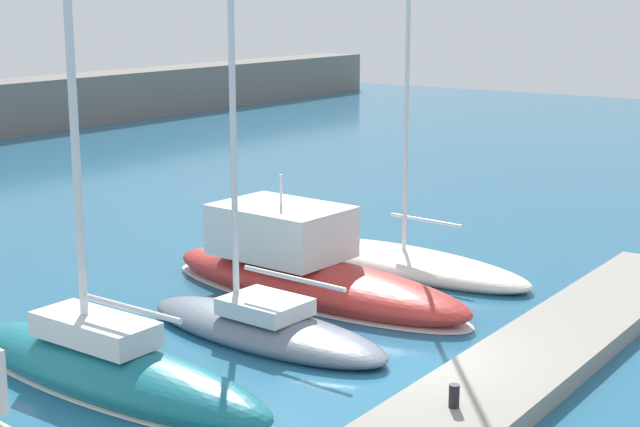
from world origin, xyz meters
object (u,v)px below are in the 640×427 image
sailboat_teal_second (109,366)px  dock_bollard (454,396)px  sailboat_slate_third (264,324)px  motorboat_red_fourth (304,268)px  sailboat_ivory_fifth (409,259)px

sailboat_teal_second → dock_bollard: (2.24, -6.74, 0.22)m
sailboat_slate_third → motorboat_red_fourth: (3.43, 1.33, 0.35)m
sailboat_ivory_fifth → dock_bollard: size_ratio=37.96×
dock_bollard → sailboat_ivory_fifth: bearing=34.7°
motorboat_red_fourth → dock_bollard: motorboat_red_fourth is taller
sailboat_slate_third → dock_bollard: sailboat_slate_third is taller
sailboat_teal_second → sailboat_slate_third: (4.09, -0.79, -0.10)m
sailboat_ivory_fifth → dock_bollard: 10.81m
sailboat_teal_second → motorboat_red_fourth: 7.55m
motorboat_red_fourth → sailboat_ivory_fifth: 3.80m
sailboat_ivory_fifth → dock_bollard: bearing=129.8°
sailboat_ivory_fifth → dock_bollard: sailboat_ivory_fifth is taller
sailboat_teal_second → dock_bollard: size_ratio=29.73×
motorboat_red_fourth → sailboat_ivory_fifth: (3.60, -1.15, -0.37)m
dock_bollard → motorboat_red_fourth: bearing=54.1°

